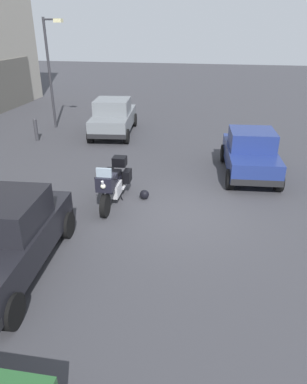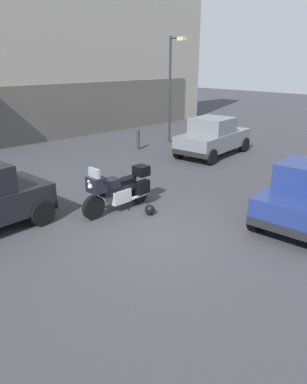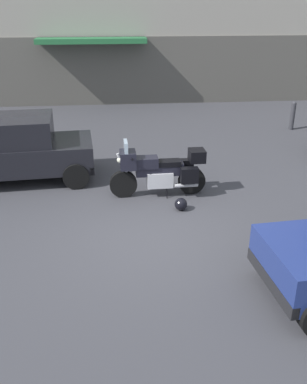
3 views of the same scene
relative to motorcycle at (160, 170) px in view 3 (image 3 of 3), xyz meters
The scene contains 5 objects.
ground_plane 2.02m from the motorcycle, 99.22° to the right, with size 80.00×80.00×0.00m, color #38383D.
motorcycle is the anchor object (origin of this frame).
helmet 1.04m from the motorcycle, 65.62° to the right, with size 0.28×0.28×0.28m, color black.
car_wagon_end 3.69m from the motorcycle, 160.05° to the left, with size 3.97×2.05×1.64m.
bollard_curbside 7.28m from the motorcycle, 44.01° to the left, with size 0.16×0.16×1.00m.
Camera 3 is at (-0.71, -7.30, 4.29)m, focal length 40.14 mm.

